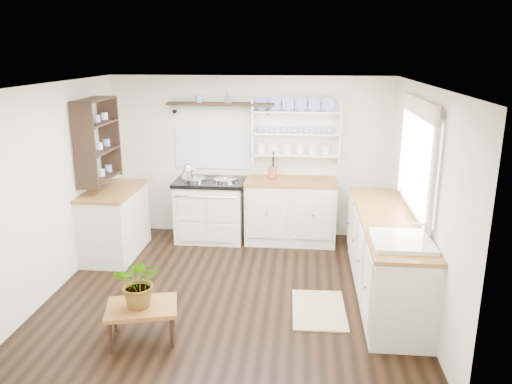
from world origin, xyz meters
TOP-DOWN VIEW (x-y plane):
  - floor at (0.00, 0.00)m, footprint 4.00×3.80m
  - wall_back at (0.00, 1.90)m, footprint 4.00×0.02m
  - wall_right at (2.00, 0.00)m, footprint 0.02×3.80m
  - wall_left at (-2.00, 0.00)m, footprint 0.02×3.80m
  - ceiling at (0.00, 0.00)m, footprint 4.00×3.80m
  - window at (1.95, 0.15)m, footprint 0.08×1.55m
  - aga_cooker at (-0.54, 1.57)m, footprint 0.98×0.68m
  - back_cabinets at (0.60, 1.60)m, footprint 1.27×0.63m
  - right_cabinets at (1.70, 0.10)m, footprint 0.62×2.43m
  - belfast_sink at (1.70, -0.65)m, footprint 0.55×0.60m
  - left_cabinets at (-1.70, 0.90)m, footprint 0.62×1.13m
  - plate_rack at (0.65, 1.86)m, footprint 1.20×0.22m
  - high_shelf at (-0.40, 1.78)m, footprint 1.50×0.29m
  - left_shelving at (-1.84, 0.90)m, footprint 0.28×0.80m
  - kettle at (-0.82, 1.45)m, footprint 0.16×0.16m
  - utensil_crock at (0.33, 1.68)m, footprint 0.13×0.13m
  - center_table at (-0.70, -1.08)m, footprint 0.74×0.61m
  - potted_plant at (-0.70, -1.08)m, footprint 0.45×0.40m
  - floor_rug at (0.97, -0.38)m, footprint 0.58×0.87m

SIDE VIEW (x-z plane):
  - floor at x=0.00m, z-range -0.01..0.01m
  - floor_rug at x=0.97m, z-range 0.00..0.02m
  - center_table at x=-0.70m, z-range 0.13..0.48m
  - aga_cooker at x=-0.54m, z-range -0.01..0.90m
  - right_cabinets at x=1.70m, z-range 0.01..0.91m
  - left_cabinets at x=-1.70m, z-range 0.01..0.91m
  - back_cabinets at x=0.60m, z-range 0.01..0.91m
  - potted_plant at x=-0.70m, z-range 0.35..0.83m
  - belfast_sink at x=1.70m, z-range 0.58..1.03m
  - utensil_crock at x=0.33m, z-range 0.91..1.06m
  - kettle at x=-0.82m, z-range 0.93..1.13m
  - wall_back at x=0.00m, z-range 0.00..2.30m
  - wall_right at x=2.00m, z-range 0.00..2.30m
  - wall_left at x=-2.00m, z-range 0.00..2.30m
  - left_shelving at x=-1.84m, z-range 1.02..2.08m
  - plate_rack at x=0.65m, z-range 1.11..2.01m
  - window at x=1.95m, z-range 0.95..2.17m
  - high_shelf at x=-0.40m, z-range 1.83..1.99m
  - ceiling at x=0.00m, z-range 2.29..2.30m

